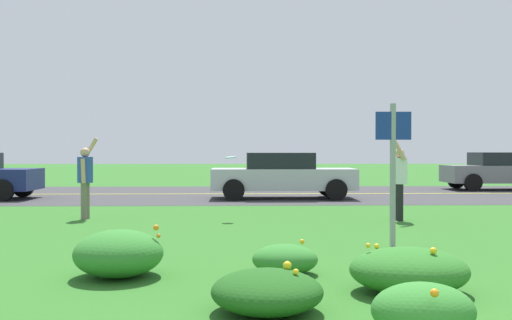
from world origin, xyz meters
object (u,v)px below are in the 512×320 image
at_px(person_thrower_blue_shirt, 85,176).
at_px(frisbee_pale_blue, 231,157).
at_px(person_catcher_white_shirt, 399,177).
at_px(car_gray_center_right, 503,171).
at_px(sign_post_near_path, 393,159).
at_px(car_silver_center_left, 282,175).

height_order(person_thrower_blue_shirt, frisbee_pale_blue, person_thrower_blue_shirt).
xyz_separation_m(person_thrower_blue_shirt, person_catcher_white_shirt, (6.86, -0.49, -0.01)).
bearing_deg(person_thrower_blue_shirt, frisbee_pale_blue, -3.47).
bearing_deg(frisbee_pale_blue, car_gray_center_right, 44.10).
height_order(sign_post_near_path, person_catcher_white_shirt, sign_post_near_path).
height_order(sign_post_near_path, car_silver_center_left, sign_post_near_path).
relative_size(person_catcher_white_shirt, car_silver_center_left, 0.40).
bearing_deg(person_thrower_blue_shirt, person_catcher_white_shirt, -4.10).
relative_size(person_thrower_blue_shirt, frisbee_pale_blue, 7.06).
relative_size(person_thrower_blue_shirt, car_silver_center_left, 0.40).
bearing_deg(person_thrower_blue_shirt, car_gray_center_right, 36.00).
bearing_deg(car_silver_center_left, frisbee_pale_blue, -104.65).
distance_m(sign_post_near_path, car_silver_center_left, 9.93).
distance_m(person_thrower_blue_shirt, car_gray_center_right, 16.87).
relative_size(sign_post_near_path, person_thrower_blue_shirt, 1.24).
bearing_deg(car_gray_center_right, sign_post_near_path, -119.17).
distance_m(car_silver_center_left, car_gray_center_right, 9.81).
xyz_separation_m(person_catcher_white_shirt, car_gray_center_right, (6.78, 10.41, -0.20)).
relative_size(frisbee_pale_blue, car_silver_center_left, 0.06).
bearing_deg(car_gray_center_right, person_catcher_white_shirt, -123.09).
xyz_separation_m(person_thrower_blue_shirt, car_silver_center_left, (4.77, 5.75, -0.21)).
xyz_separation_m(sign_post_near_path, person_catcher_white_shirt, (1.04, 3.61, -0.44)).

